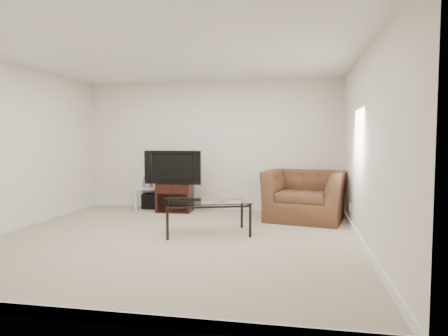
% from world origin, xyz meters
% --- Properties ---
extents(floor, '(5.00, 5.00, 0.00)m').
position_xyz_m(floor, '(0.00, 0.00, 0.00)').
color(floor, tan).
rests_on(floor, ground).
extents(ceiling, '(5.00, 5.00, 0.00)m').
position_xyz_m(ceiling, '(0.00, 0.00, 2.50)').
color(ceiling, white).
rests_on(ceiling, ground).
extents(wall_back, '(5.00, 0.02, 2.50)m').
position_xyz_m(wall_back, '(0.00, 2.50, 1.25)').
color(wall_back, silver).
rests_on(wall_back, ground).
extents(wall_left, '(0.02, 5.00, 2.50)m').
position_xyz_m(wall_left, '(-2.50, 0.00, 1.25)').
color(wall_left, silver).
rests_on(wall_left, ground).
extents(wall_right, '(0.02, 5.00, 2.50)m').
position_xyz_m(wall_right, '(2.50, 0.00, 1.25)').
color(wall_right, silver).
rests_on(wall_right, ground).
extents(plate_back, '(0.12, 0.02, 0.12)m').
position_xyz_m(plate_back, '(-1.40, 2.49, 1.25)').
color(plate_back, white).
rests_on(plate_back, wall_back).
extents(plate_right_switch, '(0.02, 0.09, 0.13)m').
position_xyz_m(plate_right_switch, '(2.49, 1.60, 1.25)').
color(plate_right_switch, white).
rests_on(plate_right_switch, wall_right).
extents(plate_right_outlet, '(0.02, 0.08, 0.12)m').
position_xyz_m(plate_right_outlet, '(2.49, 1.30, 0.30)').
color(plate_right_outlet, white).
rests_on(plate_right_outlet, wall_right).
extents(tv_stand, '(0.66, 0.47, 0.54)m').
position_xyz_m(tv_stand, '(-0.60, 2.05, 0.27)').
color(tv_stand, black).
rests_on(tv_stand, floor).
extents(dvd_player, '(0.35, 0.25, 0.05)m').
position_xyz_m(dvd_player, '(-0.60, 2.01, 0.45)').
color(dvd_player, black).
rests_on(dvd_player, tv_stand).
extents(television, '(1.01, 0.21, 0.62)m').
position_xyz_m(television, '(-0.60, 2.02, 0.85)').
color(television, black).
rests_on(television, tv_stand).
extents(side_table, '(0.48, 0.48, 0.43)m').
position_xyz_m(side_table, '(-1.21, 2.28, 0.21)').
color(side_table, silver).
rests_on(side_table, floor).
extents(subwoofer, '(0.30, 0.30, 0.29)m').
position_xyz_m(subwoofer, '(-1.18, 2.30, 0.15)').
color(subwoofer, black).
rests_on(subwoofer, floor).
extents(game_console, '(0.05, 0.15, 0.20)m').
position_xyz_m(game_console, '(-1.31, 2.25, 0.53)').
color(game_console, white).
rests_on(game_console, side_table).
extents(game_case, '(0.06, 0.13, 0.17)m').
position_xyz_m(game_case, '(-1.15, 2.27, 0.52)').
color(game_case, '#CC4C4C').
rests_on(game_case, side_table).
extents(recliner, '(1.43, 1.09, 1.13)m').
position_xyz_m(recliner, '(1.81, 1.70, 0.56)').
color(recliner, '#4F361F').
rests_on(recliner, floor).
extents(coffee_table, '(1.39, 1.05, 0.48)m').
position_xyz_m(coffee_table, '(0.40, 0.42, 0.24)').
color(coffee_table, black).
rests_on(coffee_table, floor).
extents(remote, '(0.18, 0.16, 0.02)m').
position_xyz_m(remote, '(0.60, 0.35, 0.49)').
color(remote, '#B2B2B7').
rests_on(remote, coffee_table).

